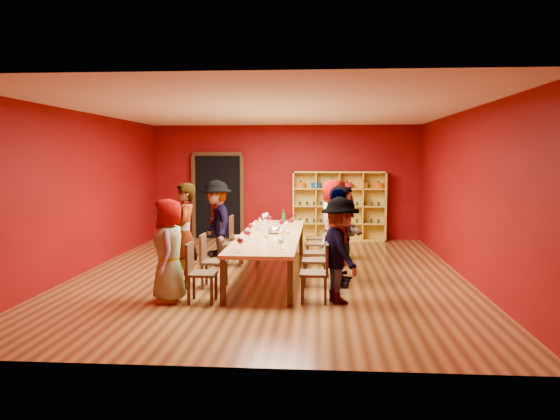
{
  "coord_description": "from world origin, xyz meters",
  "views": [
    {
      "loc": [
        0.92,
        -9.88,
        2.15
      ],
      "look_at": [
        0.14,
        0.5,
        1.15
      ],
      "focal_mm": 35.0,
      "sensor_mm": 36.0,
      "label": 1
    }
  ],
  "objects_px": {
    "chair_person_left_1": "(210,258)",
    "chair_person_right_4": "(320,235)",
    "person_right_2": "(341,231)",
    "tasting_table": "(270,237)",
    "chair_person_left_0": "(197,269)",
    "chair_person_right_2": "(320,249)",
    "person_left_4": "(217,220)",
    "person_right_3": "(333,223)",
    "wine_bottle": "(284,218)",
    "spittoon_bowl": "(275,230)",
    "person_left_0": "(169,250)",
    "shelving_unit": "(339,203)",
    "chair_person_left_3": "(229,241)",
    "person_right_1": "(338,238)",
    "chair_person_left_4": "(236,234)",
    "chair_person_right_3": "(320,241)",
    "person_right_0": "(340,250)",
    "person_right_4": "(340,219)",
    "chair_person_right_1": "(320,257)",
    "person_left_3": "(217,223)",
    "chair_person_right_0": "(319,269)",
    "person_left_1": "(184,235)"
  },
  "relations": [
    {
      "from": "chair_person_left_1",
      "to": "chair_person_right_4",
      "type": "distance_m",
      "value": 3.33
    },
    {
      "from": "person_right_2",
      "to": "tasting_table",
      "type": "bearing_deg",
      "value": 77.91
    },
    {
      "from": "chair_person_left_0",
      "to": "chair_person_right_2",
      "type": "distance_m",
      "value": 2.63
    },
    {
      "from": "chair_person_right_2",
      "to": "person_left_4",
      "type": "bearing_deg",
      "value": 139.46
    },
    {
      "from": "person_right_3",
      "to": "wine_bottle",
      "type": "relative_size",
      "value": 5.49
    },
    {
      "from": "spittoon_bowl",
      "to": "person_left_0",
      "type": "bearing_deg",
      "value": -123.92
    },
    {
      "from": "shelving_unit",
      "to": "person_left_0",
      "type": "relative_size",
      "value": 1.55
    },
    {
      "from": "chair_person_left_1",
      "to": "person_left_4",
      "type": "xyz_separation_m",
      "value": [
        -0.43,
        2.9,
        0.3
      ]
    },
    {
      "from": "person_right_2",
      "to": "spittoon_bowl",
      "type": "height_order",
      "value": "person_right_2"
    },
    {
      "from": "chair_person_left_3",
      "to": "wine_bottle",
      "type": "height_order",
      "value": "wine_bottle"
    },
    {
      "from": "person_right_1",
      "to": "chair_person_left_4",
      "type": "bearing_deg",
      "value": 45.6
    },
    {
      "from": "chair_person_right_3",
      "to": "person_right_0",
      "type": "bearing_deg",
      "value": -83.87
    },
    {
      "from": "chair_person_right_2",
      "to": "chair_person_right_4",
      "type": "distance_m",
      "value": 1.82
    },
    {
      "from": "chair_person_right_4",
      "to": "chair_person_left_1",
      "type": "bearing_deg",
      "value": -123.1
    },
    {
      "from": "person_right_0",
      "to": "person_right_4",
      "type": "distance_m",
      "value": 3.57
    },
    {
      "from": "chair_person_right_1",
      "to": "person_right_1",
      "type": "height_order",
      "value": "person_right_1"
    },
    {
      "from": "person_right_2",
      "to": "chair_person_right_3",
      "type": "distance_m",
      "value": 1.17
    },
    {
      "from": "person_left_3",
      "to": "chair_person_right_4",
      "type": "height_order",
      "value": "person_left_3"
    },
    {
      "from": "person_left_3",
      "to": "tasting_table",
      "type": "bearing_deg",
      "value": 30.74
    },
    {
      "from": "person_right_0",
      "to": "chair_person_right_3",
      "type": "xyz_separation_m",
      "value": [
        -0.3,
        2.82,
        -0.29
      ]
    },
    {
      "from": "wine_bottle",
      "to": "tasting_table",
      "type": "bearing_deg",
      "value": -94.54
    },
    {
      "from": "chair_person_left_1",
      "to": "chair_person_right_4",
      "type": "height_order",
      "value": "same"
    },
    {
      "from": "spittoon_bowl",
      "to": "person_right_3",
      "type": "bearing_deg",
      "value": 38.18
    },
    {
      "from": "chair_person_left_0",
      "to": "chair_person_right_0",
      "type": "xyz_separation_m",
      "value": [
        1.82,
        0.14,
        0.0
      ]
    },
    {
      "from": "shelving_unit",
      "to": "person_left_0",
      "type": "height_order",
      "value": "shelving_unit"
    },
    {
      "from": "chair_person_right_1",
      "to": "chair_person_right_4",
      "type": "distance_m",
      "value": 2.56
    },
    {
      "from": "chair_person_left_1",
      "to": "chair_person_right_2",
      "type": "bearing_deg",
      "value": 28.22
    },
    {
      "from": "person_left_4",
      "to": "chair_person_right_2",
      "type": "height_order",
      "value": "person_left_4"
    },
    {
      "from": "chair_person_right_4",
      "to": "spittoon_bowl",
      "type": "height_order",
      "value": "chair_person_right_4"
    },
    {
      "from": "person_left_1",
      "to": "chair_person_right_0",
      "type": "relative_size",
      "value": 1.95
    },
    {
      "from": "person_left_0",
      "to": "person_right_3",
      "type": "relative_size",
      "value": 0.9
    },
    {
      "from": "chair_person_left_4",
      "to": "person_right_3",
      "type": "bearing_deg",
      "value": -22.62
    },
    {
      "from": "person_left_0",
      "to": "chair_person_right_2",
      "type": "xyz_separation_m",
      "value": [
        2.24,
        1.9,
        -0.28
      ]
    },
    {
      "from": "person_left_0",
      "to": "person_left_4",
      "type": "distance_m",
      "value": 3.82
    },
    {
      "from": "person_right_0",
      "to": "person_right_4",
      "type": "relative_size",
      "value": 0.93
    },
    {
      "from": "chair_person_right_2",
      "to": "person_right_2",
      "type": "bearing_deg",
      "value": -0.0
    },
    {
      "from": "person_left_0",
      "to": "person_right_2",
      "type": "xyz_separation_m",
      "value": [
        2.62,
        1.9,
        0.06
      ]
    },
    {
      "from": "spittoon_bowl",
      "to": "tasting_table",
      "type": "bearing_deg",
      "value": -127.9
    },
    {
      "from": "person_left_1",
      "to": "person_right_0",
      "type": "distance_m",
      "value": 2.66
    },
    {
      "from": "chair_person_left_0",
      "to": "tasting_table",
      "type": "bearing_deg",
      "value": 65.53
    },
    {
      "from": "chair_person_left_3",
      "to": "person_right_4",
      "type": "height_order",
      "value": "person_right_4"
    },
    {
      "from": "person_right_2",
      "to": "spittoon_bowl",
      "type": "bearing_deg",
      "value": 73.17
    },
    {
      "from": "chair_person_right_3",
      "to": "wine_bottle",
      "type": "xyz_separation_m",
      "value": [
        -0.78,
        0.73,
        0.37
      ]
    },
    {
      "from": "person_left_4",
      "to": "person_right_1",
      "type": "relative_size",
      "value": 0.98
    },
    {
      "from": "chair_person_left_1",
      "to": "chair_person_left_3",
      "type": "relative_size",
      "value": 1.0
    },
    {
      "from": "person_right_2",
      "to": "person_right_4",
      "type": "distance_m",
      "value": 1.82
    },
    {
      "from": "chair_person_right_2",
      "to": "chair_person_right_1",
      "type": "bearing_deg",
      "value": -90.0
    },
    {
      "from": "chair_person_left_3",
      "to": "person_right_2",
      "type": "xyz_separation_m",
      "value": [
        2.2,
        -0.9,
        0.34
      ]
    },
    {
      "from": "person_right_4",
      "to": "spittoon_bowl",
      "type": "bearing_deg",
      "value": 128.51
    },
    {
      "from": "chair_person_left_4",
      "to": "chair_person_right_0",
      "type": "height_order",
      "value": "same"
    }
  ]
}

